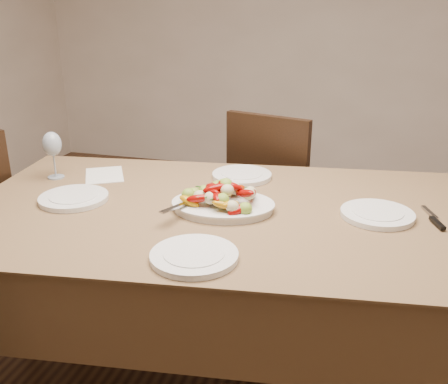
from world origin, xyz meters
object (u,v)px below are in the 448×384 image
plate_right (377,214)px  wine_glass (53,154)px  chair_far (282,199)px  serving_platter (223,207)px  plate_left (74,198)px  dining_table (224,301)px  plate_near (194,256)px  plate_far (242,176)px

plate_right → wine_glass: 1.28m
chair_far → serving_platter: chair_far is taller
plate_left → dining_table: bearing=7.7°
serving_platter → plate_right: bearing=9.0°
chair_far → plate_right: bearing=135.2°
dining_table → plate_near: bearing=-87.3°
dining_table → wine_glass: (-0.75, 0.13, 0.48)m
serving_platter → plate_near: serving_platter is taller
chair_far → serving_platter: size_ratio=2.75×
dining_table → plate_left: 0.67m
plate_right → plate_near: size_ratio=0.97×
dining_table → chair_far: size_ratio=1.94×
plate_left → plate_right: (1.06, 0.14, 0.00)m
chair_far → plate_right: (0.44, -0.79, 0.29)m
plate_near → serving_platter: bearing=92.8°
serving_platter → wine_glass: size_ratio=1.69×
plate_left → plate_near: 0.64m
chair_far → wine_glass: wine_glass is taller
dining_table → plate_right: size_ratio=7.56×
serving_platter → plate_far: (-0.02, 0.35, -0.00)m
dining_table → plate_near: size_ratio=7.37×
dining_table → serving_platter: size_ratio=5.33×
plate_right → plate_far: bearing=153.3°
plate_left → plate_far: 0.67m
dining_table → wine_glass: bearing=170.2°
plate_left → plate_right: size_ratio=1.02×
dining_table → plate_left: plate_left is taller
plate_right → plate_far: size_ratio=1.00×
plate_left → plate_far: bearing=37.8°
dining_table → plate_right: (0.52, 0.07, 0.39)m
chair_far → wine_glass: size_ratio=4.64×
plate_right → wine_glass: size_ratio=1.19×
chair_far → plate_near: bearing=103.4°
serving_platter → plate_left: serving_platter is taller
wine_glass → chair_far: bearing=41.3°
serving_platter → plate_near: (0.02, -0.36, -0.00)m
dining_table → wine_glass: size_ratio=8.98×
chair_far → plate_left: size_ratio=3.83×
wine_glass → serving_platter: bearing=-10.8°
chair_far → plate_far: 0.60m
plate_near → wine_glass: 0.93m
plate_left → plate_near: same height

